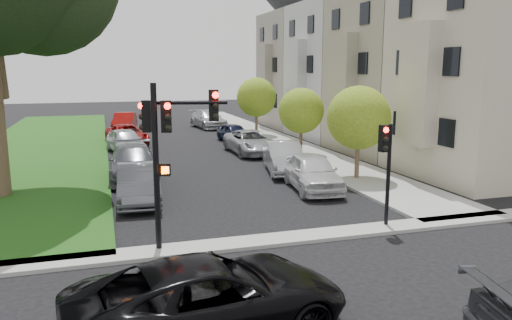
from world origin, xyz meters
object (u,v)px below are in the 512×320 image
object	(u,v)px
car_parked_0	(312,172)
car_parked_1	(284,157)
small_tree_c	(256,97)
small_tree_a	(359,118)
car_parked_8	(127,135)
car_parked_5	(139,184)
car_parked_3	(234,133)
car_parked_4	(208,119)
car_parked_7	(126,141)
car_parked_2	(251,142)
traffic_signal_secondary	(386,156)
traffic_signal_main	(169,137)
car_cross_near	(210,297)
small_tree_b	(301,111)
car_parked_6	(134,163)
car_parked_9	(125,122)

from	to	relation	value
car_parked_0	car_parked_1	size ratio (longest dim) A/B	0.98
car_parked_1	small_tree_c	bearing A→B (deg)	90.07
small_tree_a	car_parked_8	xyz separation A→B (m)	(-9.83, 14.57, -2.26)
small_tree_c	car_parked_5	size ratio (longest dim) A/B	1.00
car_parked_3	car_parked_4	size ratio (longest dim) A/B	0.74
car_parked_1	car_parked_7	size ratio (longest dim) A/B	1.06
car_parked_5	car_parked_8	world-z (taller)	car_parked_5
car_parked_2	traffic_signal_secondary	bearing A→B (deg)	-91.98
traffic_signal_main	small_tree_a	bearing A→B (deg)	34.87
small_tree_c	car_parked_3	size ratio (longest dim) A/B	1.16
car_parked_8	car_parked_0	bearing A→B (deg)	-73.94
small_tree_c	car_cross_near	xyz separation A→B (m)	(-9.53, -27.72, -2.24)
small_tree_b	car_parked_6	bearing A→B (deg)	-160.02
small_tree_b	car_parked_3	distance (m)	7.31
car_parked_1	small_tree_b	bearing A→B (deg)	69.65
car_cross_near	car_parked_3	xyz separation A→B (m)	(7.09, 25.22, -0.12)
traffic_signal_main	car_parked_9	distance (m)	29.47
car_parked_3	small_tree_a	bearing A→B (deg)	-86.55
car_cross_near	car_parked_1	size ratio (longest dim) A/B	1.19
car_parked_4	car_parked_5	bearing A→B (deg)	-115.99
car_parked_1	car_parked_6	world-z (taller)	car_parked_6
small_tree_b	car_parked_5	xyz separation A→B (m)	(-10.15, -8.04, -1.97)
car_parked_0	car_parked_2	bearing A→B (deg)	96.65
car_parked_0	car_parked_8	bearing A→B (deg)	121.51
traffic_signal_main	car_parked_2	distance (m)	17.00
car_cross_near	car_parked_7	xyz separation A→B (m)	(-0.56, 22.78, -0.02)
car_parked_6	small_tree_b	bearing A→B (deg)	22.31
small_tree_c	car_parked_6	world-z (taller)	small_tree_c
traffic_signal_main	car_parked_8	size ratio (longest dim) A/B	0.96
traffic_signal_main	car_parked_6	distance (m)	10.38
car_parked_2	small_tree_b	bearing A→B (deg)	-32.55
car_parked_2	car_parked_4	size ratio (longest dim) A/B	0.99
car_parked_3	car_parked_8	distance (m)	7.46
car_parked_8	car_parked_9	bearing A→B (deg)	80.38
small_tree_c	traffic_signal_main	world-z (taller)	traffic_signal_main
traffic_signal_main	car_parked_2	world-z (taller)	traffic_signal_main
small_tree_a	car_parked_8	world-z (taller)	small_tree_a
small_tree_b	traffic_signal_secondary	bearing A→B (deg)	-100.92
small_tree_b	small_tree_c	size ratio (longest dim) A/B	0.90
small_tree_b	car_parked_9	world-z (taller)	small_tree_b
car_cross_near	car_parked_6	size ratio (longest dim) A/B	1.02
car_parked_0	car_parked_9	size ratio (longest dim) A/B	0.99
car_parked_8	car_parked_5	bearing A→B (deg)	-99.28
car_parked_1	car_parked_5	bearing A→B (deg)	-142.27
car_parked_5	car_parked_6	distance (m)	4.38
small_tree_c	car_parked_8	size ratio (longest dim) A/B	0.90
traffic_signal_secondary	car_parked_8	size ratio (longest dim) A/B	0.69
small_tree_b	car_parked_3	world-z (taller)	small_tree_b
car_parked_0	car_parked_9	bearing A→B (deg)	113.37
traffic_signal_main	car_parked_5	bearing A→B (deg)	95.36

